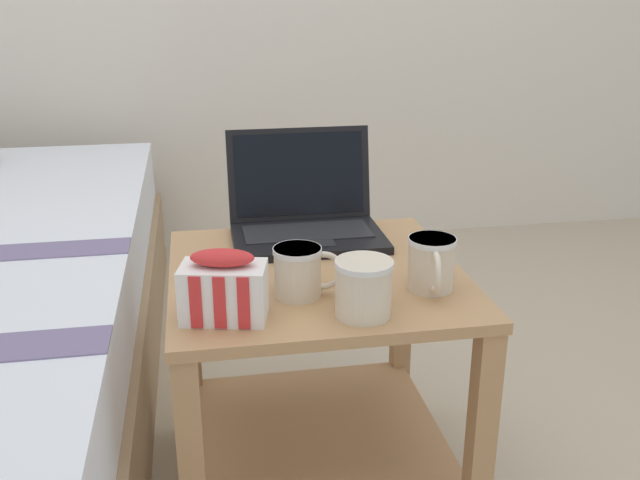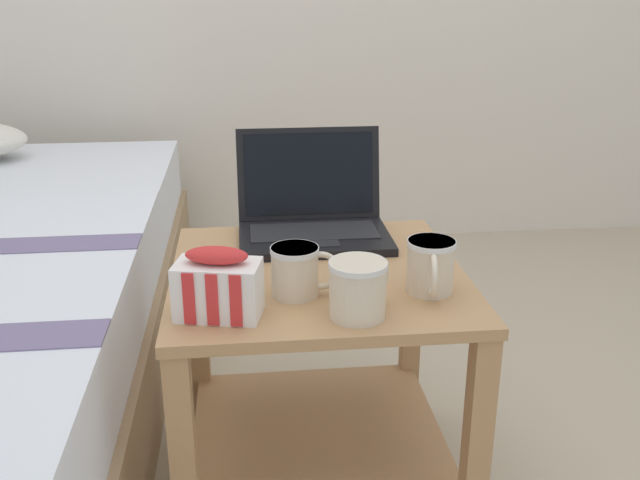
{
  "view_description": "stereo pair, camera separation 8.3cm",
  "coord_description": "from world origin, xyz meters",
  "px_view_note": "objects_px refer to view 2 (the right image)",
  "views": [
    {
      "loc": [
        -0.22,
        -1.29,
        1.06
      ],
      "look_at": [
        0.0,
        -0.04,
        0.6
      ],
      "focal_mm": 40.0,
      "sensor_mm": 36.0,
      "label": 1
    },
    {
      "loc": [
        -0.14,
        -1.3,
        1.06
      ],
      "look_at": [
        0.0,
        -0.04,
        0.6
      ],
      "focal_mm": 40.0,
      "sensor_mm": 36.0,
      "label": 2
    }
  ],
  "objects_px": {
    "mug_mid_center": "(431,264)",
    "snack_bag": "(218,286)",
    "mug_front_right": "(297,269)",
    "laptop": "(313,216)",
    "mug_front_left": "(359,286)",
    "cell_phone": "(226,275)"
  },
  "relations": [
    {
      "from": "mug_mid_center",
      "to": "snack_bag",
      "type": "distance_m",
      "value": 0.39
    },
    {
      "from": "mug_front_right",
      "to": "mug_mid_center",
      "type": "xyz_separation_m",
      "value": [
        0.24,
        -0.01,
        0.0
      ]
    },
    {
      "from": "mug_front_right",
      "to": "snack_bag",
      "type": "bearing_deg",
      "value": -152.91
    },
    {
      "from": "mug_mid_center",
      "to": "snack_bag",
      "type": "bearing_deg",
      "value": -171.55
    },
    {
      "from": "laptop",
      "to": "mug_front_left",
      "type": "relative_size",
      "value": 2.75
    },
    {
      "from": "laptop",
      "to": "cell_phone",
      "type": "height_order",
      "value": "laptop"
    },
    {
      "from": "laptop",
      "to": "cell_phone",
      "type": "relative_size",
      "value": 2.14
    },
    {
      "from": "laptop",
      "to": "snack_bag",
      "type": "distance_m",
      "value": 0.43
    },
    {
      "from": "mug_front_right",
      "to": "snack_bag",
      "type": "height_order",
      "value": "snack_bag"
    },
    {
      "from": "mug_front_left",
      "to": "snack_bag",
      "type": "distance_m",
      "value": 0.24
    },
    {
      "from": "mug_front_right",
      "to": "mug_mid_center",
      "type": "height_order",
      "value": "mug_mid_center"
    },
    {
      "from": "laptop",
      "to": "mug_front_left",
      "type": "xyz_separation_m",
      "value": [
        0.04,
        -0.41,
        0.01
      ]
    },
    {
      "from": "laptop",
      "to": "snack_bag",
      "type": "height_order",
      "value": "laptop"
    },
    {
      "from": "mug_front_left",
      "to": "snack_bag",
      "type": "height_order",
      "value": "snack_bag"
    },
    {
      "from": "snack_bag",
      "to": "mug_mid_center",
      "type": "bearing_deg",
      "value": 8.45
    },
    {
      "from": "mug_front_right",
      "to": "mug_mid_center",
      "type": "bearing_deg",
      "value": -3.34
    },
    {
      "from": "mug_front_left",
      "to": "snack_bag",
      "type": "relative_size",
      "value": 0.76
    },
    {
      "from": "mug_front_left",
      "to": "laptop",
      "type": "bearing_deg",
      "value": 95.21
    },
    {
      "from": "mug_mid_center",
      "to": "snack_bag",
      "type": "xyz_separation_m",
      "value": [
        -0.38,
        -0.06,
        0.0
      ]
    },
    {
      "from": "mug_front_left",
      "to": "mug_front_right",
      "type": "distance_m",
      "value": 0.14
    },
    {
      "from": "mug_mid_center",
      "to": "cell_phone",
      "type": "xyz_separation_m",
      "value": [
        -0.37,
        0.11,
        -0.05
      ]
    },
    {
      "from": "mug_mid_center",
      "to": "snack_bag",
      "type": "height_order",
      "value": "snack_bag"
    }
  ]
}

